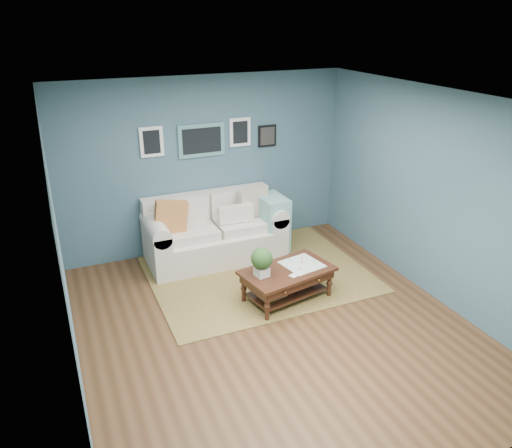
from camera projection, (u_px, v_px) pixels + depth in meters
room_shell at (274, 221)px, 5.60m from camera, size 5.00×5.02×2.70m
area_rug at (258, 274)px, 7.27m from camera, size 3.04×2.43×0.01m
loveseat at (220, 230)px, 7.63m from camera, size 2.11×0.96×1.09m
coffee_table at (283, 276)px, 6.48m from camera, size 1.28×0.90×0.82m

